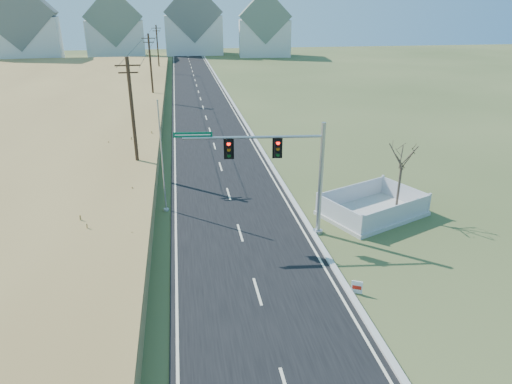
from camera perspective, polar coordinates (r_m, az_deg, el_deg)
name	(u,v)px	position (r m, az deg, el deg)	size (l,w,h in m)	color
ground	(251,270)	(23.33, -0.66, -9.68)	(260.00, 260.00, 0.00)	#3D4C25
road	(199,94)	(70.71, -7.13, 12.05)	(8.00, 180.00, 0.06)	black
curb	(226,93)	(71.00, -3.71, 12.26)	(0.30, 180.00, 0.18)	#B2AFA8
reed_marsh	(5,109)	(64.22, -28.83, 9.04)	(38.00, 110.00, 1.30)	#AC8D4E
utility_pole_near	(133,117)	(35.57, -15.13, 9.06)	(1.80, 0.26, 9.00)	#422D1E
utility_pole_mid	(151,67)	(65.11, -13.01, 14.95)	(1.80, 0.26, 9.00)	#422D1E
utility_pole_far	(158,48)	(94.94, -12.19, 17.15)	(1.80, 0.26, 9.00)	#422D1E
condo_nw	(21,28)	(124.66, -27.27, 17.81)	(17.69, 13.38, 19.05)	silver
condo_nnw	(115,29)	(128.56, -17.21, 18.91)	(14.93, 11.17, 17.03)	silver
condo_n	(193,25)	(131.75, -7.86, 19.99)	(15.27, 10.20, 18.54)	silver
condo_ne	(264,29)	(125.81, 1.04, 19.73)	(14.12, 10.51, 16.52)	silver
traffic_signal_mast	(288,167)	(25.16, 4.07, 3.11)	(8.25, 1.17, 6.60)	#9EA0A5
fence_enclosure	(372,211)	(29.90, 14.31, -2.28)	(7.28, 6.26, 1.40)	#B7B5AD
open_sign	(357,287)	(21.91, 12.49, -11.54)	(0.49, 0.27, 0.64)	white
flagpole	(163,169)	(29.18, -11.56, 2.86)	(0.32, 0.32, 7.20)	#B7B5AD
bare_tree	(403,155)	(28.95, 17.90, 4.47)	(1.89, 1.89, 5.00)	#4C3F33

